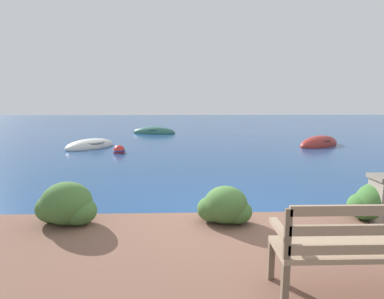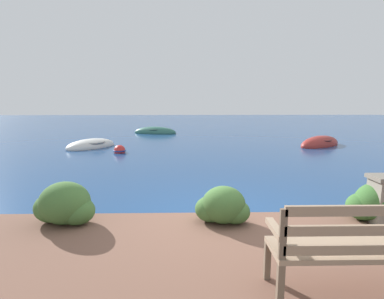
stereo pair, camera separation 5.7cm
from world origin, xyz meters
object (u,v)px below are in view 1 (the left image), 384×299
Objects in this scene: park_bench at (355,245)px; rowboat_far at (154,132)px; rowboat_nearest at (90,146)px; rowboat_mid at (319,144)px; mooring_buoy at (119,151)px.

park_bench is 0.51× the size of rowboat_far.
rowboat_nearest is at bearing 79.94° from rowboat_far.
mooring_buoy is (-8.73, -1.64, 0.01)m from rowboat_mid.
rowboat_nearest is 0.94× the size of rowboat_far.
mooring_buoy is (-4.13, 9.18, -0.63)m from park_bench.
rowboat_nearest is at bearing -34.44° from rowboat_mid.
rowboat_mid is (10.29, 0.23, 0.01)m from rowboat_nearest.
rowboat_mid is at bearing -53.72° from rowboat_nearest.
rowboat_far is at bearing -70.02° from rowboat_mid.
rowboat_mid is at bearing 65.17° from park_bench.
rowboat_mid is 9.74m from rowboat_far.
park_bench reaches higher than mooring_buoy.
rowboat_mid is at bearing 10.67° from mooring_buoy.
rowboat_far is (-8.04, 5.48, -0.00)m from rowboat_mid.
rowboat_nearest is 2.11m from mooring_buoy.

